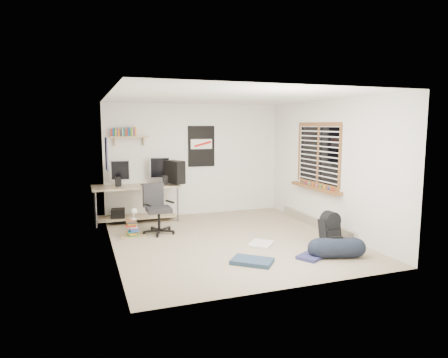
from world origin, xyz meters
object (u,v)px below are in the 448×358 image
object	(u,v)px
desk	(136,204)
office_chair	(159,208)
backpack	(330,231)
book_stack	(133,228)
duffel_bag	(337,249)

from	to	relation	value
desk	office_chair	size ratio (longest dim) A/B	1.88
desk	backpack	distance (m)	4.02
backpack	book_stack	distance (m)	3.53
backpack	office_chair	bearing A→B (deg)	145.64
office_chair	book_stack	size ratio (longest dim) A/B	2.40
book_stack	duffel_bag	bearing A→B (deg)	-39.14
book_stack	office_chair	bearing A→B (deg)	6.14
backpack	book_stack	xyz separation A→B (m)	(-3.18, 1.53, -0.05)
backpack	book_stack	world-z (taller)	backpack
desk	book_stack	world-z (taller)	desk
office_chair	backpack	world-z (taller)	office_chair
desk	backpack	bearing A→B (deg)	-26.40
duffel_bag	backpack	bearing A→B (deg)	79.44
desk	backpack	world-z (taller)	desk
backpack	book_stack	size ratio (longest dim) A/B	1.12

